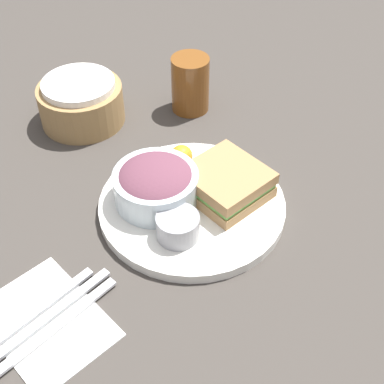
% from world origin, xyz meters
% --- Properties ---
extents(ground_plane, '(4.00, 4.00, 0.00)m').
position_xyz_m(ground_plane, '(0.00, 0.00, 0.00)').
color(ground_plane, '#3D3833').
extents(plate, '(0.28, 0.28, 0.02)m').
position_xyz_m(plate, '(0.00, 0.00, 0.01)').
color(plate, white).
rests_on(plate, ground_plane).
extents(sandwich, '(0.11, 0.12, 0.05)m').
position_xyz_m(sandwich, '(0.05, -0.02, 0.04)').
color(sandwich, '#A37A4C').
rests_on(sandwich, plate).
extents(salad_bowl, '(0.13, 0.13, 0.06)m').
position_xyz_m(salad_bowl, '(-0.03, 0.04, 0.05)').
color(salad_bowl, silver).
rests_on(salad_bowl, plate).
extents(dressing_cup, '(0.06, 0.06, 0.04)m').
position_xyz_m(dressing_cup, '(-0.06, -0.04, 0.03)').
color(dressing_cup, '#99999E').
rests_on(dressing_cup, plate).
extents(orange_wedge, '(0.04, 0.04, 0.04)m').
position_xyz_m(orange_wedge, '(0.05, 0.07, 0.03)').
color(orange_wedge, orange).
rests_on(orange_wedge, plate).
extents(drink_glass, '(0.07, 0.07, 0.10)m').
position_xyz_m(drink_glass, '(0.18, 0.20, 0.05)').
color(drink_glass, brown).
rests_on(drink_glass, ground_plane).
extents(bread_basket, '(0.15, 0.15, 0.08)m').
position_xyz_m(bread_basket, '(0.01, 0.30, 0.04)').
color(bread_basket, '#997547').
rests_on(bread_basket, ground_plane).
extents(napkin, '(0.12, 0.17, 0.00)m').
position_xyz_m(napkin, '(-0.27, -0.02, 0.00)').
color(napkin, white).
rests_on(napkin, ground_plane).
extents(fork, '(0.20, 0.02, 0.01)m').
position_xyz_m(fork, '(-0.27, -0.04, 0.01)').
color(fork, silver).
rests_on(fork, napkin).
extents(knife, '(0.21, 0.03, 0.01)m').
position_xyz_m(knife, '(-0.27, -0.02, 0.01)').
color(knife, silver).
rests_on(knife, napkin).
extents(spoon, '(0.18, 0.02, 0.01)m').
position_xyz_m(spoon, '(-0.27, 0.00, 0.01)').
color(spoon, silver).
rests_on(spoon, napkin).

